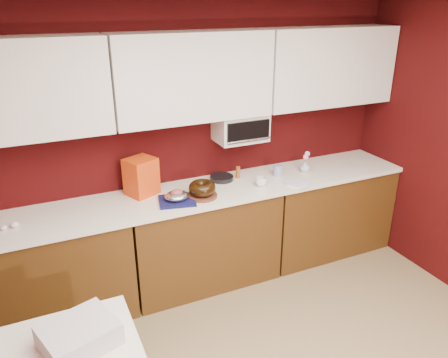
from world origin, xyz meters
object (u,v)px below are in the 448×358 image
flower_vase (305,166)px  blue_jar (278,171)px  pandoro_box (141,177)px  toaster_oven (240,127)px  coffee_mug (261,181)px  bundt_cake (202,188)px  foil_ham_nest (177,196)px  newspaper_stack (79,335)px

flower_vase → blue_jar: bearing=176.0°
pandoro_box → blue_jar: pandoro_box is taller
flower_vase → toaster_oven: bearing=165.8°
coffee_mug → bundt_cake: bearing=179.9°
foil_ham_nest → coffee_mug: (0.78, 0.00, -0.01)m
toaster_oven → foil_ham_nest: bearing=-158.1°
bundt_cake → blue_jar: bearing=10.1°
toaster_oven → coffee_mug: toaster_oven is taller
toaster_oven → bundt_cake: bearing=-150.0°
flower_vase → newspaper_stack: 2.60m
foil_ham_nest → pandoro_box: 0.36m
newspaper_stack → toaster_oven: bearing=41.0°
foil_ham_nest → flower_vase: 1.34m
flower_vase → pandoro_box: bearing=174.6°
bundt_cake → foil_ham_nest: 0.23m
blue_jar → toaster_oven: bearing=157.4°
pandoro_box → newspaper_stack: bearing=-141.0°
toaster_oven → pandoro_box: bearing=-179.3°
bundt_cake → coffee_mug: 0.56m
toaster_oven → bundt_cake: (-0.49, -0.28, -0.39)m
toaster_oven → pandoro_box: 0.98m
foil_ham_nest → bundt_cake: bearing=1.5°
newspaper_stack → pandoro_box: bearing=63.1°
flower_vase → newspaper_stack: bearing=-150.7°
foil_ham_nest → blue_jar: size_ratio=1.95×
blue_jar → newspaper_stack: size_ratio=0.28×
blue_jar → flower_vase: 0.29m
bundt_cake → coffee_mug: (0.56, -0.00, -0.03)m
pandoro_box → foil_ham_nest: bearing=-76.3°
coffee_mug → pandoro_box: bearing=164.8°
toaster_oven → flower_vase: bearing=-14.2°
toaster_oven → bundt_cake: toaster_oven is taller
flower_vase → coffee_mug: bearing=-167.1°
bundt_cake → newspaper_stack: (-1.16, -1.15, -0.17)m
foil_ham_nest → flower_vase: bearing=5.6°
pandoro_box → newspaper_stack: (-0.72, -1.42, -0.24)m
bundt_cake → foil_ham_nest: bundt_cake is taller
pandoro_box → newspaper_stack: 1.61m
pandoro_box → blue_jar: (1.25, -0.13, -0.11)m
bundt_cake → flower_vase: size_ratio=1.97×
coffee_mug → toaster_oven: bearing=104.2°
blue_jar → coffee_mug: bearing=-150.5°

